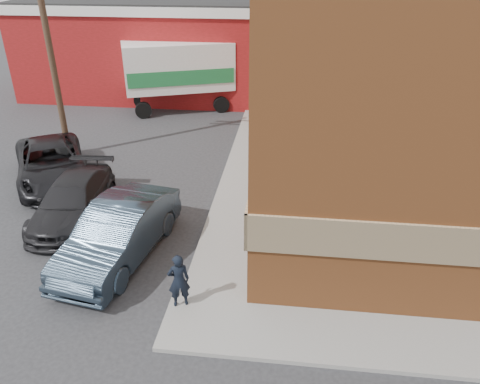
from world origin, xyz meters
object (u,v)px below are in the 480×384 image
(man, at_px, (179,281))
(suv_a, at_px, (51,163))
(sedan, at_px, (119,233))
(suv_b, at_px, (73,200))
(warehouse, at_px, (162,46))
(brick_building, at_px, (463,58))
(utility_pole, at_px, (49,46))
(box_truck, at_px, (192,71))

(man, distance_m, suv_a, 9.47)
(sedan, distance_m, suv_b, 3.10)
(sedan, xyz_separation_m, suv_a, (-4.44, 4.66, -0.08))
(warehouse, distance_m, man, 21.15)
(brick_building, distance_m, suv_a, 16.11)
(brick_building, bearing_deg, suv_a, -170.50)
(brick_building, bearing_deg, suv_b, -158.59)
(warehouse, relative_size, man, 10.69)
(brick_building, height_order, utility_pole, brick_building)
(man, distance_m, box_truck, 16.85)
(suv_a, bearing_deg, warehouse, 55.84)
(brick_building, xyz_separation_m, box_truck, (-11.80, 7.26, -2.51))
(suv_a, xyz_separation_m, box_truck, (3.61, 9.84, 1.42))
(man, distance_m, suv_b, 6.14)
(warehouse, distance_m, box_truck, 4.65)
(sedan, distance_m, box_truck, 14.59)
(utility_pole, height_order, suv_a, utility_pole)
(box_truck, bearing_deg, warehouse, 105.07)
(suv_a, height_order, suv_b, suv_a)
(sedan, relative_size, suv_b, 1.08)
(warehouse, relative_size, suv_b, 3.44)
(utility_pole, distance_m, suv_a, 4.78)
(utility_pole, bearing_deg, suv_a, -77.31)
(sedan, distance_m, suv_a, 6.44)
(warehouse, xyz_separation_m, box_truck, (2.69, -3.74, -0.64))
(suv_a, bearing_deg, utility_pole, 72.40)
(utility_pole, distance_m, man, 12.40)
(utility_pole, bearing_deg, sedan, -55.30)
(brick_building, distance_m, utility_pole, 16.00)
(utility_pole, xyz_separation_m, sedan, (5.02, -7.25, -3.90))
(suv_b, height_order, box_truck, box_truck)
(brick_building, relative_size, suv_a, 3.33)
(warehouse, bearing_deg, man, -74.02)
(warehouse, height_order, box_truck, warehouse)
(box_truck, bearing_deg, brick_building, -52.24)
(suv_a, bearing_deg, brick_building, -20.79)
(man, height_order, sedan, sedan)
(utility_pole, xyz_separation_m, suv_a, (0.58, -2.58, -3.98))
(suv_b, bearing_deg, warehouse, 89.95)
(brick_building, height_order, man, brick_building)
(suv_a, bearing_deg, man, -75.07)
(suv_a, bearing_deg, suv_b, -82.16)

